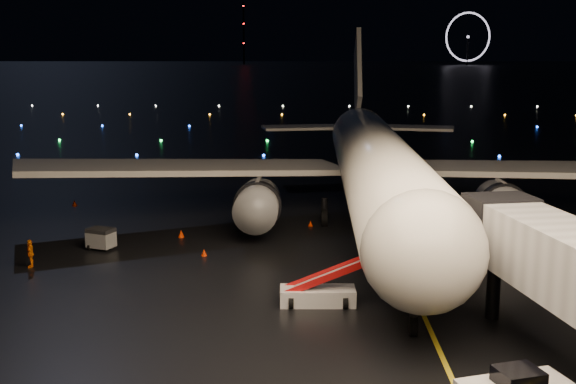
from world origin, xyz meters
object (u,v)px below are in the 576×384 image
(airliner, at_px, (374,122))
(baggage_cart_0, at_px, (101,239))
(belt_loader, at_px, (318,278))
(crew_c, at_px, (30,253))

(airliner, height_order, baggage_cart_0, airliner)
(belt_loader, height_order, crew_c, belt_loader)
(airliner, xyz_separation_m, crew_c, (-23.21, -13.96, -7.16))
(airliner, bearing_deg, baggage_cart_0, -153.77)
(crew_c, bearing_deg, airliner, 109.59)
(airliner, bearing_deg, crew_c, -148.44)
(belt_loader, bearing_deg, crew_c, 159.30)
(crew_c, distance_m, baggage_cart_0, 5.52)
(belt_loader, relative_size, baggage_cart_0, 3.42)
(airliner, relative_size, crew_c, 30.84)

